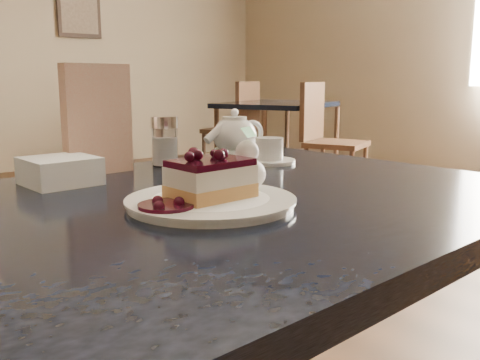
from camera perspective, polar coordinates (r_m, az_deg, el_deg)
main_table at (r=0.85m, az=-5.17°, el=-7.24°), size 1.22×0.86×0.73m
dessert_plate at (r=0.79m, az=-3.13°, el=-2.39°), size 0.25×0.25×0.01m
cheesecake_slice at (r=0.78m, az=-3.16°, el=0.09°), size 0.12×0.09×0.06m
whipped_cream at (r=0.84m, az=0.77°, el=0.67°), size 0.06×0.06×0.05m
berry_sauce at (r=0.74m, az=-7.88°, el=-2.74°), size 0.08×0.08×0.01m
tea_set at (r=1.27m, az=0.13°, el=4.27°), size 0.16×0.24×0.10m
menu_card at (r=1.08m, az=-14.97°, el=6.25°), size 0.14×0.04×0.21m
sugar_shaker at (r=1.16m, az=-8.04°, el=4.18°), size 0.06×0.06×0.11m
napkin_stack at (r=1.00m, az=-18.66°, el=0.94°), size 0.13×0.13×0.05m
bg_table_far_right at (r=4.58m, az=3.88°, el=0.11°), size 1.18×1.74×1.16m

